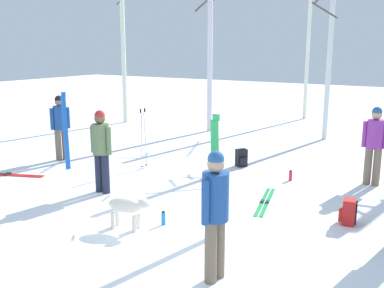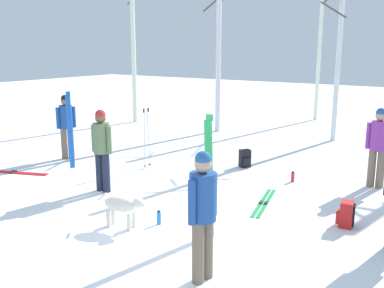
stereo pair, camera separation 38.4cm
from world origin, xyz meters
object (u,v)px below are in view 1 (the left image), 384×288
(person_1, at_px, (375,141))
(ski_poles_0, at_px, (143,137))
(person_4, at_px, (101,146))
(ski_pair_planted_0, at_px, (215,177))
(person_0, at_px, (215,208))
(dog, at_px, (127,207))
(ski_pair_lying_1, at_px, (265,201))
(ski_pair_planted_1, at_px, (66,132))
(water_bottle_1, at_px, (290,176))
(ski_pair_lying_0, at_px, (6,175))
(birch_tree_2, at_px, (309,28))
(backpack_0, at_px, (241,158))
(birch_tree_1, at_px, (210,23))
(person_2, at_px, (60,123))
(birch_tree_0, at_px, (123,26))
(water_bottle_0, at_px, (163,218))
(birch_tree_3, at_px, (331,31))
(backpack_2, at_px, (348,212))

(person_1, xyz_separation_m, ski_poles_0, (-5.03, -1.56, -0.18))
(person_4, height_order, ski_pair_planted_0, ski_pair_planted_0)
(person_4, xyz_separation_m, ski_pair_planted_0, (3.00, -0.66, -0.01))
(person_0, relative_size, dog, 1.94)
(ski_pair_lying_1, bearing_deg, person_4, -158.48)
(ski_pair_planted_1, relative_size, water_bottle_1, 7.95)
(person_0, height_order, ski_pair_lying_0, person_0)
(person_1, relative_size, ski_poles_0, 1.15)
(birch_tree_2, bearing_deg, water_bottle_1, -74.13)
(backpack_0, xyz_separation_m, birch_tree_1, (-3.05, 3.75, 3.52))
(ski_pair_lying_1, bearing_deg, person_2, 177.54)
(birch_tree_0, bearing_deg, water_bottle_0, -46.57)
(dog, distance_m, water_bottle_1, 4.26)
(ski_pair_planted_0, bearing_deg, ski_pair_planted_1, 162.98)
(backpack_0, height_order, water_bottle_0, backpack_0)
(person_1, height_order, ski_pair_lying_1, person_1)
(ski_pair_lying_1, height_order, backpack_0, backpack_0)
(ski_pair_planted_0, bearing_deg, birch_tree_3, 94.11)
(birch_tree_1, bearing_deg, person_1, -30.81)
(person_4, xyz_separation_m, ski_pair_planted_1, (-1.95, 0.85, -0.04))
(ski_pair_lying_0, relative_size, backpack_2, 4.16)
(water_bottle_1, xyz_separation_m, birch_tree_3, (-0.63, 4.96, 3.29))
(backpack_2, relative_size, birch_tree_3, 0.07)
(ski_pair_lying_0, bearing_deg, backpack_2, 9.02)
(ski_pair_planted_0, distance_m, water_bottle_1, 3.60)
(backpack_2, height_order, water_bottle_1, backpack_2)
(ski_pair_lying_0, bearing_deg, backpack_0, 39.53)
(person_1, bearing_deg, person_0, -100.29)
(backpack_2, xyz_separation_m, water_bottle_0, (-2.65, -1.67, -0.10))
(person_4, bearing_deg, birch_tree_2, 87.29)
(person_1, relative_size, backpack_2, 3.90)
(dog, bearing_deg, person_0, -18.50)
(dog, height_order, ski_pair_planted_1, ski_pair_planted_1)
(ski_poles_0, height_order, birch_tree_3, birch_tree_3)
(person_1, xyz_separation_m, water_bottle_0, (-2.57, -4.20, -0.87))
(birch_tree_1, bearing_deg, ski_poles_0, -78.25)
(person_1, distance_m, person_4, 5.78)
(ski_poles_0, distance_m, water_bottle_1, 3.62)
(person_1, bearing_deg, water_bottle_1, -158.60)
(ski_pair_lying_0, height_order, birch_tree_0, birch_tree_0)
(water_bottle_0, relative_size, birch_tree_1, 0.03)
(person_0, distance_m, person_4, 4.10)
(person_0, relative_size, ski_pair_planted_0, 0.87)
(water_bottle_1, bearing_deg, birch_tree_1, 136.56)
(water_bottle_0, distance_m, birch_tree_2, 12.88)
(water_bottle_1, bearing_deg, ski_poles_0, -164.83)
(dog, bearing_deg, water_bottle_1, 71.23)
(birch_tree_2, relative_size, birch_tree_3, 1.07)
(ski_pair_lying_0, relative_size, birch_tree_2, 0.26)
(ski_pair_planted_0, xyz_separation_m, backpack_0, (-1.45, 4.02, -0.76))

